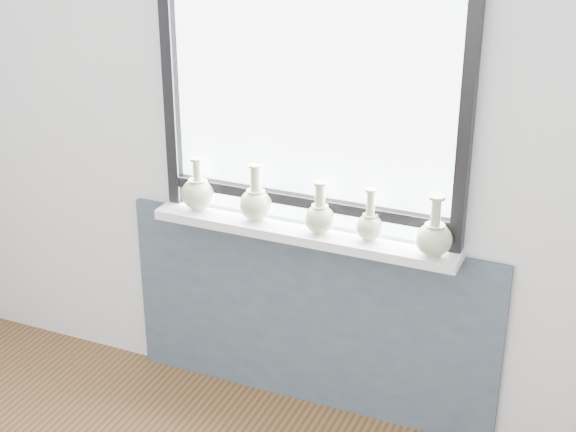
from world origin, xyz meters
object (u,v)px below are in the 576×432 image
at_px(vase_a, 198,192).
at_px(vase_d, 370,224).
at_px(vase_b, 256,202).
at_px(vase_e, 434,237).
at_px(windowsill, 303,232).
at_px(vase_c, 320,216).

xyz_separation_m(vase_a, vase_d, (0.78, -0.00, -0.01)).
height_order(vase_b, vase_e, vase_e).
bearing_deg(vase_e, vase_b, 177.18).
bearing_deg(vase_d, vase_b, 179.96).
height_order(windowsill, vase_a, vase_a).
distance_m(vase_d, vase_e, 0.27).
xyz_separation_m(vase_b, vase_c, (0.29, -0.02, -0.01)).
relative_size(windowsill, vase_a, 5.66).
height_order(vase_c, vase_e, vase_e).
distance_m(windowsill, vase_e, 0.56).
relative_size(vase_b, vase_d, 1.12).
relative_size(windowsill, vase_d, 6.03).
bearing_deg(vase_d, windowsill, -178.23).
bearing_deg(vase_c, vase_a, 178.39).
bearing_deg(windowsill, vase_e, -3.00).
relative_size(windowsill, vase_c, 6.00).
height_order(vase_c, vase_d, vase_c).
distance_m(vase_a, vase_b, 0.28).
distance_m(vase_a, vase_e, 1.05).
bearing_deg(vase_b, vase_c, -2.98).
height_order(windowsill, vase_d, vase_d).
xyz_separation_m(vase_c, vase_e, (0.48, -0.02, 0.01)).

